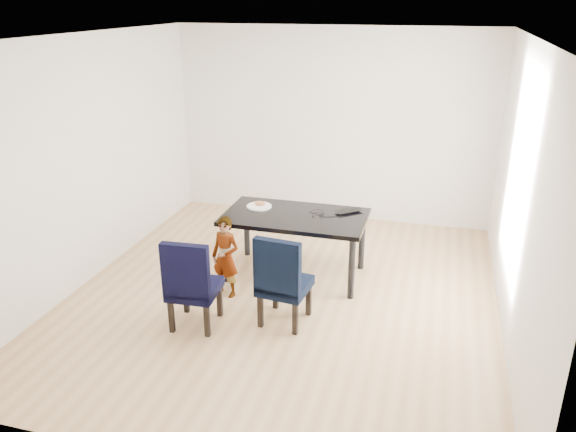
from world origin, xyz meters
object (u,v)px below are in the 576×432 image
(chair_right, at_px, (285,278))
(plate, at_px, (259,206))
(laptop, at_px, (347,210))
(chair_left, at_px, (194,281))
(child, at_px, (225,257))
(dining_table, at_px, (295,245))

(chair_right, height_order, plate, chair_right)
(chair_right, xyz_separation_m, laptop, (0.38, 1.28, 0.28))
(chair_left, bearing_deg, child, 79.87)
(chair_right, bearing_deg, dining_table, 105.27)
(chair_right, distance_m, child, 0.83)
(chair_right, bearing_deg, laptop, 79.65)
(chair_left, distance_m, laptop, 2.00)
(dining_table, distance_m, plate, 0.62)
(chair_left, distance_m, chair_right, 0.88)
(child, bearing_deg, plate, 94.90)
(dining_table, distance_m, chair_right, 1.02)
(chair_right, bearing_deg, chair_left, -154.74)
(dining_table, distance_m, laptop, 0.72)
(plate, bearing_deg, child, -99.03)
(laptop, bearing_deg, chair_left, 11.84)
(chair_left, bearing_deg, dining_table, 58.90)
(child, height_order, plate, child)
(plate, bearing_deg, laptop, 8.18)
(child, xyz_separation_m, plate, (0.13, 0.79, 0.31))
(plate, bearing_deg, chair_left, -97.90)
(laptop, bearing_deg, child, -1.17)
(child, bearing_deg, dining_table, 61.41)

